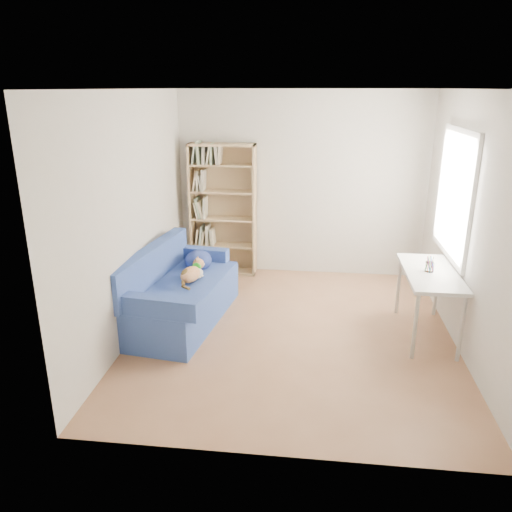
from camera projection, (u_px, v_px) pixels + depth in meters
The scene contains 6 objects.
ground at pixel (292, 332), 5.61m from camera, with size 4.00×4.00×0.00m, color #926142.
room_shell at pixel (306, 188), 5.10m from camera, with size 3.54×4.04×2.62m.
sofa at pixel (178, 294), 5.81m from camera, with size 1.09×1.91×0.89m.
bookshelf at pixel (223, 215), 7.18m from camera, with size 0.94×0.29×1.88m.
desk at pixel (430, 278), 5.35m from camera, with size 0.54×1.19×0.75m.
pen_cup at pixel (430, 266), 5.30m from camera, with size 0.09×0.09×0.18m.
Camera 1 is at (0.19, -5.05, 2.62)m, focal length 35.00 mm.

